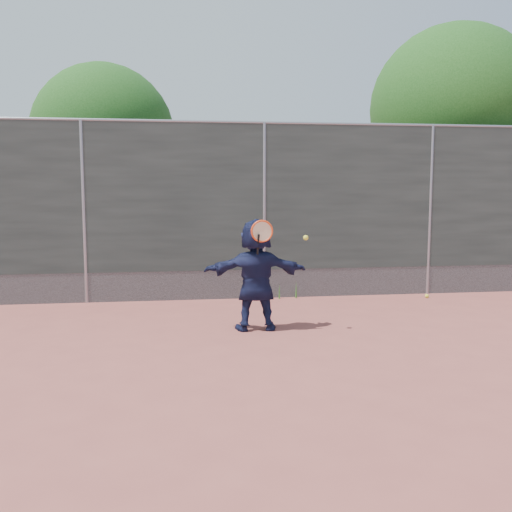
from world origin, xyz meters
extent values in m
plane|color=#9E4C42|center=(0.00, 0.00, 0.00)|extent=(80.00, 80.00, 0.00)
imported|color=#161C3E|center=(-0.45, 1.28, 0.75)|extent=(1.41, 0.49, 1.50)
sphere|color=yellow|center=(2.81, 3.09, 0.03)|extent=(0.07, 0.07, 0.07)
cube|color=#38423D|center=(0.00, 3.50, 1.75)|extent=(20.00, 0.04, 2.50)
cube|color=slate|center=(0.00, 3.50, 0.25)|extent=(20.00, 0.03, 0.50)
cylinder|color=gray|center=(0.00, 3.50, 3.00)|extent=(20.00, 0.05, 0.05)
cylinder|color=gray|center=(-3.00, 3.50, 1.50)|extent=(0.06, 0.06, 3.00)
cylinder|color=gray|center=(0.00, 3.50, 1.50)|extent=(0.06, 0.06, 3.00)
cylinder|color=gray|center=(3.00, 3.50, 1.50)|extent=(0.06, 0.06, 3.00)
torus|color=#F04416|center=(-0.40, 1.08, 1.35)|extent=(0.29, 0.04, 0.29)
cylinder|color=beige|center=(-0.40, 1.08, 1.35)|extent=(0.25, 0.02, 0.25)
cylinder|color=black|center=(-0.45, 1.10, 1.15)|extent=(0.03, 0.13, 0.33)
sphere|color=yellow|center=(0.17, 1.07, 1.26)|extent=(0.07, 0.07, 0.07)
cylinder|color=#382314|center=(4.50, 5.70, 1.30)|extent=(0.28, 0.28, 2.60)
sphere|color=#23561C|center=(4.50, 5.70, 3.59)|extent=(3.60, 3.60, 3.60)
sphere|color=#23561C|center=(5.22, 5.90, 3.23)|extent=(2.52, 2.52, 2.52)
cylinder|color=#382314|center=(-3.00, 6.50, 1.10)|extent=(0.28, 0.28, 2.20)
sphere|color=#23561C|center=(-3.00, 6.50, 3.03)|extent=(3.00, 3.00, 3.00)
sphere|color=#23561C|center=(-2.40, 6.70, 2.73)|extent=(2.10, 2.10, 2.10)
cone|color=#387226|center=(0.25, 3.38, 0.13)|extent=(0.03, 0.03, 0.26)
cone|color=#387226|center=(0.55, 3.40, 0.15)|extent=(0.03, 0.03, 0.30)
cone|color=#387226|center=(-0.10, 3.36, 0.11)|extent=(0.03, 0.03, 0.22)
camera|label=1|loc=(-1.50, -6.18, 1.89)|focal=40.00mm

